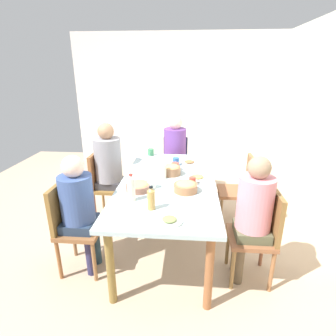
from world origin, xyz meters
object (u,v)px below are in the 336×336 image
object	(u,v)px
dining_table	(168,188)
person_0	(79,204)
chair_4	(241,187)
plate_2	(169,221)
person_3	(109,164)
person_1	(253,209)
plate_0	(189,163)
cup_4	(151,152)
chair_1	(261,231)
chair_0	(72,223)
cup_2	(175,167)
chair_3	(104,182)
plate_1	(197,178)
bottle_1	(131,188)
bowl_2	(171,170)
cup_3	(151,184)
bowl_0	(138,186)
bottle_2	(163,170)
cup_1	(176,162)
person_2	(175,149)
cup_0	(192,181)
chair_2	(175,163)
bowl_1	(186,187)

from	to	relation	value
dining_table	person_0	xyz separation A→B (m)	(0.50, -0.79, 0.03)
chair_4	plate_2	world-z (taller)	chair_4
person_3	person_1	bearing A→B (deg)	57.95
plate_0	cup_4	xyz separation A→B (m)	(-0.33, -0.54, 0.03)
cup_4	chair_1	bearing A→B (deg)	40.17
chair_0	cup_2	distance (m)	1.29
dining_table	cup_4	bearing A→B (deg)	-161.02
chair_3	plate_1	distance (m)	1.29
person_1	bottle_1	bearing A→B (deg)	-91.02
chair_3	plate_2	bearing A→B (deg)	36.06
bowl_2	cup_4	xyz separation A→B (m)	(-0.72, -0.33, -0.01)
person_0	cup_3	distance (m)	0.71
chair_4	plate_0	size ratio (longest dim) A/B	3.98
bowl_0	chair_0	bearing A→B (deg)	-68.46
bottle_1	bottle_2	distance (m)	0.61
cup_2	bottle_2	distance (m)	0.29
dining_table	person_3	bearing A→B (deg)	-122.02
bowl_2	cup_3	distance (m)	0.43
cup_1	bottle_2	bearing A→B (deg)	-14.62
person_0	person_2	xyz separation A→B (m)	(-1.78, 0.79, 0.05)
cup_0	cup_3	xyz separation A→B (m)	(0.11, -0.41, 0.00)
bottle_2	chair_1	bearing A→B (deg)	58.43
person_0	bowl_2	xyz separation A→B (m)	(-0.70, 0.81, 0.11)
chair_0	plate_1	bearing A→B (deg)	116.23
bowl_2	person_3	bearing A→B (deg)	-109.82
plate_0	bowl_2	bearing A→B (deg)	-27.84
cup_3	plate_0	bearing A→B (deg)	154.54
chair_2	bowl_0	distance (m)	1.68
dining_table	plate_1	bearing A→B (deg)	106.56
person_2	cup_3	bearing A→B (deg)	-5.86
cup_1	person_0	bearing A→B (deg)	-39.82
dining_table	cup_4	world-z (taller)	cup_4
person_0	chair_2	size ratio (longest dim) A/B	1.32
person_1	person_2	world-z (taller)	person_2
bowl_1	dining_table	bearing A→B (deg)	-141.92
chair_4	bowl_2	size ratio (longest dim) A/B	4.07
dining_table	cup_0	world-z (taller)	cup_0
chair_2	bowl_0	size ratio (longest dim) A/B	3.72
chair_1	plate_1	distance (m)	0.86
chair_4	chair_1	bearing A→B (deg)	0.00
person_0	bowl_0	world-z (taller)	person_0
chair_2	person_3	size ratio (longest dim) A/B	0.70
plate_2	cup_2	size ratio (longest dim) A/B	1.63
plate_2	bowl_1	distance (m)	0.59
dining_table	chair_2	distance (m)	1.38
bowl_1	cup_0	bearing A→B (deg)	158.03
plate_0	dining_table	bearing A→B (deg)	-20.61
person_2	bottle_1	xyz separation A→B (m)	(1.76, -0.29, 0.13)
chair_2	bowl_0	bearing A→B (deg)	-9.55
bowl_1	cup_4	size ratio (longest dim) A/B	1.95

